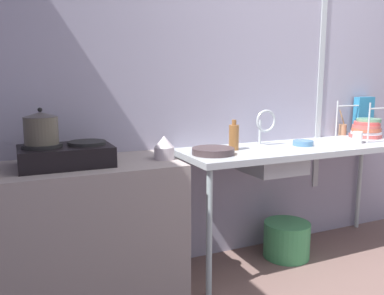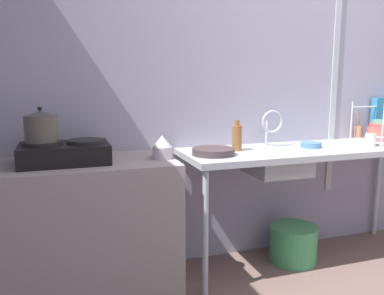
{
  "view_description": "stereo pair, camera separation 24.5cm",
  "coord_description": "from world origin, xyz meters",
  "px_view_note": "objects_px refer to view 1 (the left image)",
  "views": [
    {
      "loc": [
        -1.96,
        -0.97,
        1.29
      ],
      "look_at": [
        -0.96,
        1.23,
        0.88
      ],
      "focal_mm": 36.92,
      "sensor_mm": 36.0,
      "label": 1
    },
    {
      "loc": [
        -1.73,
        -1.06,
        1.29
      ],
      "look_at": [
        -0.96,
        1.23,
        0.88
      ],
      "focal_mm": 36.92,
      "sensor_mm": 36.0,
      "label": 2
    }
  ],
  "objects_px": {
    "cereal_box": "(363,116)",
    "bucket_on_floor": "(287,240)",
    "stove": "(66,155)",
    "percolator": "(164,148)",
    "sink_basin": "(272,160)",
    "pot_on_left_burner": "(41,128)",
    "dish_rack": "(366,130)",
    "faucet": "(265,122)",
    "small_bowl_on_drainboard": "(303,143)",
    "bottle_by_sink": "(234,137)",
    "utensil_jar": "(343,130)",
    "cup_by_rack": "(357,138)",
    "frying_pan": "(213,151)"
  },
  "relations": [
    {
      "from": "small_bowl_on_drainboard",
      "to": "bucket_on_floor",
      "type": "distance_m",
      "value": 0.72
    },
    {
      "from": "sink_basin",
      "to": "cereal_box",
      "type": "relative_size",
      "value": 1.16
    },
    {
      "from": "stove",
      "to": "pot_on_left_burner",
      "type": "bearing_deg",
      "value": 180.0
    },
    {
      "from": "percolator",
      "to": "cup_by_rack",
      "type": "height_order",
      "value": "percolator"
    },
    {
      "from": "sink_basin",
      "to": "cereal_box",
      "type": "distance_m",
      "value": 1.16
    },
    {
      "from": "utensil_jar",
      "to": "dish_rack",
      "type": "bearing_deg",
      "value": -70.37
    },
    {
      "from": "dish_rack",
      "to": "cup_by_rack",
      "type": "relative_size",
      "value": 3.83
    },
    {
      "from": "percolator",
      "to": "small_bowl_on_drainboard",
      "type": "relative_size",
      "value": 0.97
    },
    {
      "from": "sink_basin",
      "to": "dish_rack",
      "type": "bearing_deg",
      "value": 3.98
    },
    {
      "from": "sink_basin",
      "to": "utensil_jar",
      "type": "height_order",
      "value": "utensil_jar"
    },
    {
      "from": "frying_pan",
      "to": "dish_rack",
      "type": "bearing_deg",
      "value": 3.45
    },
    {
      "from": "pot_on_left_burner",
      "to": "sink_basin",
      "type": "bearing_deg",
      "value": -0.73
    },
    {
      "from": "small_bowl_on_drainboard",
      "to": "faucet",
      "type": "bearing_deg",
      "value": 153.83
    },
    {
      "from": "faucet",
      "to": "frying_pan",
      "type": "xyz_separation_m",
      "value": [
        -0.5,
        -0.16,
        -0.14
      ]
    },
    {
      "from": "faucet",
      "to": "dish_rack",
      "type": "relative_size",
      "value": 0.76
    },
    {
      "from": "percolator",
      "to": "bottle_by_sink",
      "type": "height_order",
      "value": "bottle_by_sink"
    },
    {
      "from": "pot_on_left_burner",
      "to": "bottle_by_sink",
      "type": "bearing_deg",
      "value": 2.38
    },
    {
      "from": "cereal_box",
      "to": "bucket_on_floor",
      "type": "bearing_deg",
      "value": -168.56
    },
    {
      "from": "stove",
      "to": "percolator",
      "type": "distance_m",
      "value": 0.55
    },
    {
      "from": "percolator",
      "to": "bottle_by_sink",
      "type": "relative_size",
      "value": 0.69
    },
    {
      "from": "pot_on_left_burner",
      "to": "utensil_jar",
      "type": "bearing_deg",
      "value": 5.57
    },
    {
      "from": "small_bowl_on_drainboard",
      "to": "bottle_by_sink",
      "type": "height_order",
      "value": "bottle_by_sink"
    },
    {
      "from": "cup_by_rack",
      "to": "bucket_on_floor",
      "type": "distance_m",
      "value": 0.92
    },
    {
      "from": "dish_rack",
      "to": "bucket_on_floor",
      "type": "height_order",
      "value": "dish_rack"
    },
    {
      "from": "stove",
      "to": "sink_basin",
      "type": "height_order",
      "value": "stove"
    },
    {
      "from": "cereal_box",
      "to": "utensil_jar",
      "type": "xyz_separation_m",
      "value": [
        -0.23,
        -0.0,
        -0.11
      ]
    },
    {
      "from": "sink_basin",
      "to": "small_bowl_on_drainboard",
      "type": "bearing_deg",
      "value": 4.22
    },
    {
      "from": "frying_pan",
      "to": "bucket_on_floor",
      "type": "bearing_deg",
      "value": 4.63
    },
    {
      "from": "stove",
      "to": "sink_basin",
      "type": "bearing_deg",
      "value": -0.79
    },
    {
      "from": "faucet",
      "to": "small_bowl_on_drainboard",
      "type": "bearing_deg",
      "value": -26.17
    },
    {
      "from": "sink_basin",
      "to": "bucket_on_floor",
      "type": "bearing_deg",
      "value": 10.44
    },
    {
      "from": "cereal_box",
      "to": "bucket_on_floor",
      "type": "height_order",
      "value": "cereal_box"
    },
    {
      "from": "cereal_box",
      "to": "bucket_on_floor",
      "type": "distance_m",
      "value": 1.28
    },
    {
      "from": "stove",
      "to": "percolator",
      "type": "height_order",
      "value": "percolator"
    },
    {
      "from": "pot_on_left_burner",
      "to": "utensil_jar",
      "type": "xyz_separation_m",
      "value": [
        2.34,
        0.23,
        -0.16
      ]
    },
    {
      "from": "faucet",
      "to": "small_bowl_on_drainboard",
      "type": "xyz_separation_m",
      "value": [
        0.25,
        -0.12,
        -0.15
      ]
    },
    {
      "from": "percolator",
      "to": "small_bowl_on_drainboard",
      "type": "xyz_separation_m",
      "value": [
        1.08,
        0.05,
        -0.05
      ]
    },
    {
      "from": "cup_by_rack",
      "to": "bottle_by_sink",
      "type": "xyz_separation_m",
      "value": [
        -0.97,
        0.14,
        0.04
      ]
    },
    {
      "from": "frying_pan",
      "to": "cup_by_rack",
      "type": "relative_size",
      "value": 3.03
    },
    {
      "from": "frying_pan",
      "to": "utensil_jar",
      "type": "height_order",
      "value": "utensil_jar"
    },
    {
      "from": "sink_basin",
      "to": "frying_pan",
      "type": "height_order",
      "value": "frying_pan"
    },
    {
      "from": "sink_basin",
      "to": "bucket_on_floor",
      "type": "distance_m",
      "value": 0.64
    },
    {
      "from": "pot_on_left_burner",
      "to": "bottle_by_sink",
      "type": "xyz_separation_m",
      "value": [
        1.2,
        0.05,
        -0.12
      ]
    },
    {
      "from": "faucet",
      "to": "small_bowl_on_drainboard",
      "type": "height_order",
      "value": "faucet"
    },
    {
      "from": "bottle_by_sink",
      "to": "bucket_on_floor",
      "type": "bearing_deg",
      "value": -4.57
    },
    {
      "from": "sink_basin",
      "to": "bottle_by_sink",
      "type": "xyz_separation_m",
      "value": [
        -0.27,
        0.07,
        0.17
      ]
    },
    {
      "from": "percolator",
      "to": "dish_rack",
      "type": "height_order",
      "value": "dish_rack"
    },
    {
      "from": "stove",
      "to": "dish_rack",
      "type": "distance_m",
      "value": 2.29
    },
    {
      "from": "dish_rack",
      "to": "faucet",
      "type": "bearing_deg",
      "value": 175.24
    },
    {
      "from": "sink_basin",
      "to": "bottle_by_sink",
      "type": "relative_size",
      "value": 1.84
    }
  ]
}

